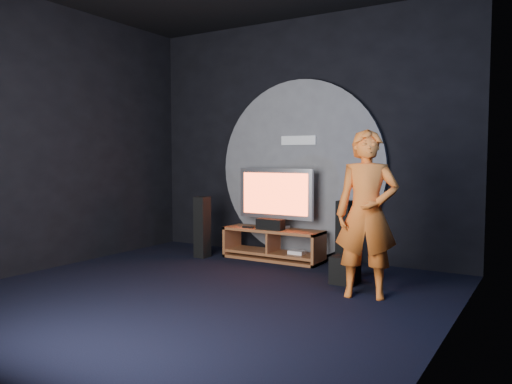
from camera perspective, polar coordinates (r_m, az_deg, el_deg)
floor at (r=5.47m, az=-6.64°, el=-11.67°), size 5.00×5.00×0.00m
back_wall at (r=7.41m, az=5.26°, el=6.11°), size 5.00×0.04×3.50m
left_wall at (r=7.09m, az=-23.02°, el=5.90°), size 0.04×5.00×3.50m
right_wall at (r=4.23m, az=21.24°, el=7.45°), size 0.04×5.00×3.50m
wall_disc_panel at (r=7.35m, az=5.05°, el=2.63°), size 2.60×0.11×2.60m
media_console at (r=7.22m, az=2.03°, el=-6.22°), size 1.47×0.45×0.45m
tv at (r=7.19m, az=2.26°, el=-0.41°), size 1.17×0.22×0.86m
center_speaker at (r=7.09m, az=1.65°, el=-3.70°), size 0.40×0.15×0.15m
remote at (r=7.25m, az=-0.89°, el=-4.04°), size 0.18×0.05×0.02m
tower_speaker_left at (r=7.40m, az=-6.16°, el=-4.01°), size 0.18×0.20×0.89m
tower_speaker_right at (r=6.81m, az=10.04°, el=-4.74°), size 0.18×0.20×0.89m
subwoofer at (r=5.99m, az=10.14°, el=-8.74°), size 0.29×0.29×0.32m
player at (r=5.35m, az=12.55°, el=-2.46°), size 0.74×0.59×1.76m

